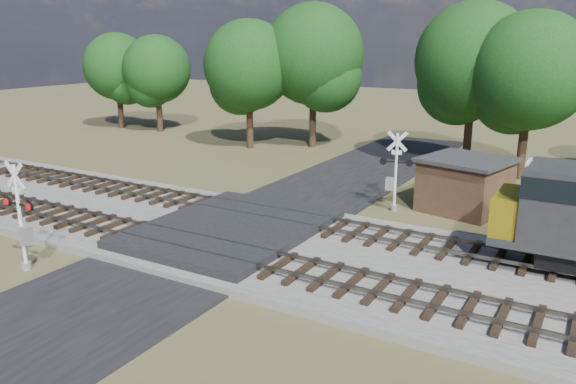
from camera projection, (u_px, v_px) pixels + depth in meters
The scene contains 10 objects.
ground at pixel (225, 241), 24.75m from camera, with size 160.00×160.00×0.00m, color brown.
ballast_bed at pixel (456, 281), 20.27m from camera, with size 140.00×10.00×0.30m, color gray.
road at pixel (225, 240), 24.74m from camera, with size 7.00×60.00×0.08m, color black.
crossing_panel at pixel (231, 231), 25.09m from camera, with size 7.00×9.00×0.62m, color #262628.
track_near at pixel (259, 260), 21.46m from camera, with size 140.00×2.60×0.33m.
track_far at pixel (319, 224), 25.63m from camera, with size 140.00×2.60×0.33m.
crossing_signal_near at pixel (23, 226), 21.12m from camera, with size 1.72×0.37×4.28m.
crossing_signal_far at pixel (394, 178), 28.65m from camera, with size 1.67×0.42×4.18m.
equipment_shed at pixel (465, 184), 28.78m from camera, with size 4.91×4.91×2.78m.
treeline at pixel (507, 69), 36.44m from camera, with size 81.27×10.55×11.45m.
Camera 1 is at (14.15, -18.74, 8.58)m, focal length 35.00 mm.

